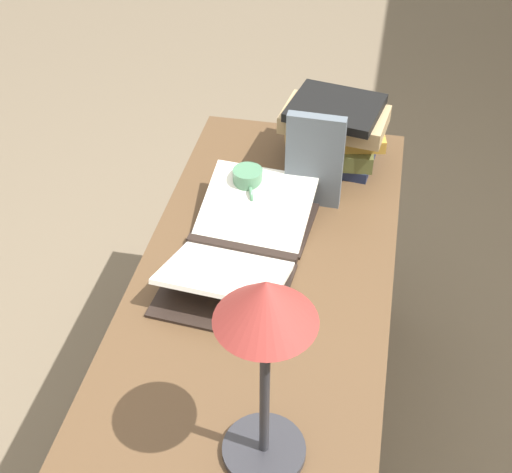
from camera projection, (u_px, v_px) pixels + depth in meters
The scene contains 7 objects.
ground_plane at pixel (262, 444), 2.19m from camera, with size 12.00×12.00×0.00m, color #70604C.
reading_desk at pixel (264, 305), 1.79m from camera, with size 1.36×0.61×0.72m.
open_book at pixel (242, 244), 1.75m from camera, with size 0.57×0.34×0.09m.
book_stack_tall at pixel (334, 132), 2.01m from camera, with size 0.25×0.30×0.19m.
book_standing_upright at pixel (314, 161), 1.84m from camera, with size 0.03×0.15×0.27m.
reading_lamp at pixel (266, 330), 1.12m from camera, with size 0.17×0.17×0.45m.
coffee_mug at pixel (248, 187), 1.89m from camera, with size 0.11×0.08×0.10m.
Camera 1 is at (1.23, 0.22, 1.91)m, focal length 50.00 mm.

